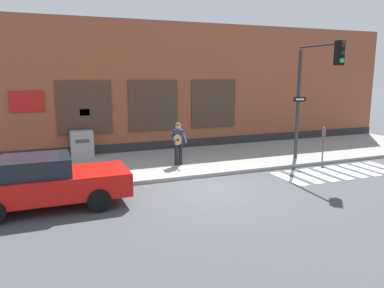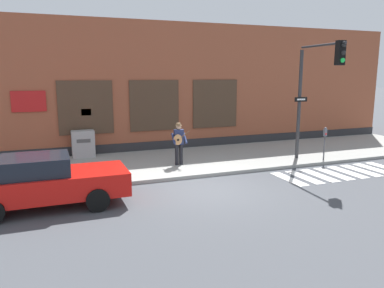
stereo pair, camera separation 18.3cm
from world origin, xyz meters
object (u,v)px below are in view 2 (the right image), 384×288
at_px(traffic_light, 316,81).
at_px(utility_box, 83,144).
at_px(busker, 179,141).
at_px(parking_meter, 325,139).
at_px(red_car, 44,182).

bearing_deg(traffic_light, utility_box, 151.93).
bearing_deg(busker, parking_meter, -12.83).
distance_m(red_car, parking_meter, 11.38).
bearing_deg(traffic_light, parking_meter, 18.19).
bearing_deg(traffic_light, red_car, -173.07).
bearing_deg(red_car, traffic_light, 6.93).
bearing_deg(red_car, busker, 30.09).
height_order(red_car, utility_box, red_car).
xyz_separation_m(traffic_light, utility_box, (-8.76, 4.67, -2.78)).
bearing_deg(red_car, parking_meter, 7.87).
relative_size(busker, parking_meter, 1.20).
relative_size(traffic_light, utility_box, 4.08).
bearing_deg(busker, traffic_light, -17.98).
xyz_separation_m(busker, parking_meter, (6.16, -1.40, -0.04)).
bearing_deg(parking_meter, busker, 167.17).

